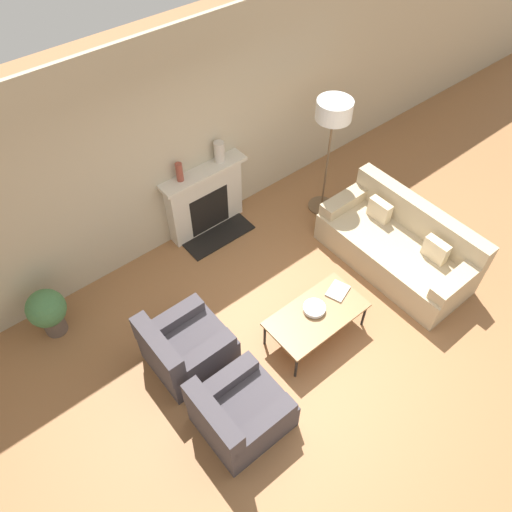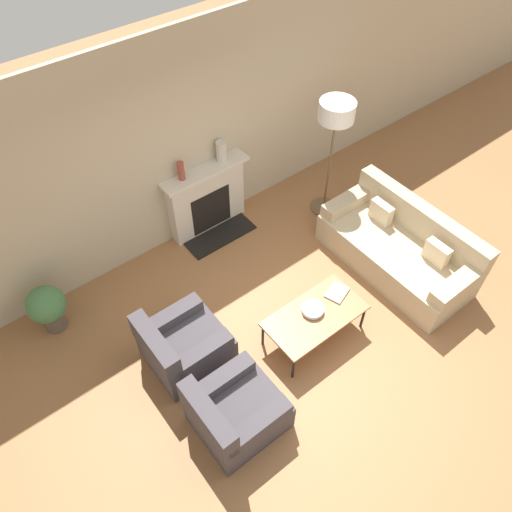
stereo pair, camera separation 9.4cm
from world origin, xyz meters
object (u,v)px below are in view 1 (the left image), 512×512
(coffee_table, at_px, (317,315))
(book, at_px, (338,291))
(couch, at_px, (398,246))
(armchair_near, at_px, (239,413))
(mantel_vase_center_left, at_px, (219,152))
(bowl, at_px, (314,308))
(armchair_far, at_px, (185,348))
(floor_lamp, at_px, (333,120))
(potted_plant, at_px, (47,311))
(fireplace, at_px, (206,200))
(mantel_vase_left, at_px, (179,172))

(coffee_table, height_order, book, book)
(coffee_table, bearing_deg, couch, 5.29)
(armchair_near, bearing_deg, book, -77.56)
(book, bearing_deg, coffee_table, 171.26)
(mantel_vase_center_left, bearing_deg, bowl, -99.06)
(armchair_far, xyz_separation_m, bowl, (1.40, -0.60, 0.18))
(coffee_table, relative_size, floor_lamp, 0.66)
(bowl, xyz_separation_m, potted_plant, (-2.39, 1.96, -0.07))
(coffee_table, distance_m, bowl, 0.09)
(fireplace, relative_size, mantel_vase_left, 4.84)
(coffee_table, bearing_deg, fireplace, 88.15)
(fireplace, xyz_separation_m, couch, (1.56, -2.15, -0.19))
(fireplace, distance_m, mantel_vase_left, 0.74)
(mantel_vase_center_left, distance_m, potted_plant, 2.87)
(mantel_vase_left, bearing_deg, fireplace, -2.67)
(mantel_vase_center_left, xyz_separation_m, potted_plant, (-2.75, -0.29, -0.78))
(floor_lamp, relative_size, mantel_vase_center_left, 6.13)
(armchair_near, xyz_separation_m, potted_plant, (-0.99, 2.35, 0.11))
(armchair_near, height_order, mantel_vase_left, mantel_vase_left)
(bowl, height_order, mantel_vase_center_left, mantel_vase_center_left)
(armchair_near, xyz_separation_m, mantel_vase_left, (1.14, 2.64, 0.87))
(potted_plant, bearing_deg, book, -34.87)
(coffee_table, relative_size, book, 3.59)
(fireplace, bearing_deg, couch, -53.94)
(floor_lamp, bearing_deg, armchair_near, -148.13)
(couch, relative_size, mantel_vase_center_left, 6.99)
(armchair_near, xyz_separation_m, armchair_far, (0.00, 0.98, 0.00))
(couch, bearing_deg, potted_plant, -114.93)
(armchair_near, bearing_deg, floor_lamp, -58.13)
(fireplace, height_order, mantel_vase_left, mantel_vase_left)
(fireplace, xyz_separation_m, coffee_table, (-0.07, -2.30, -0.11))
(couch, relative_size, mantel_vase_left, 7.89)
(book, bearing_deg, couch, -15.16)
(book, xyz_separation_m, mantel_vase_center_left, (-0.04, 2.24, 0.74))
(couch, relative_size, coffee_table, 1.73)
(mantel_vase_center_left, bearing_deg, potted_plant, -173.89)
(bowl, xyz_separation_m, mantel_vase_center_left, (0.36, 2.26, 0.71))
(bowl, relative_size, potted_plant, 0.39)
(bowl, xyz_separation_m, mantel_vase_left, (-0.26, 2.26, 0.70))
(armchair_near, bearing_deg, fireplace, -29.17)
(fireplace, relative_size, mantel_vase_center_left, 4.29)
(couch, relative_size, book, 6.21)
(mantel_vase_center_left, bearing_deg, couch, -59.58)
(fireplace, bearing_deg, mantel_vase_left, 177.33)
(fireplace, bearing_deg, mantel_vase_center_left, 2.99)
(potted_plant, bearing_deg, coffee_table, -40.31)
(bowl, bearing_deg, armchair_far, 156.71)
(armchair_near, relative_size, potted_plant, 1.30)
(couch, bearing_deg, fireplace, -143.94)
(bowl, bearing_deg, floor_lamp, 42.65)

